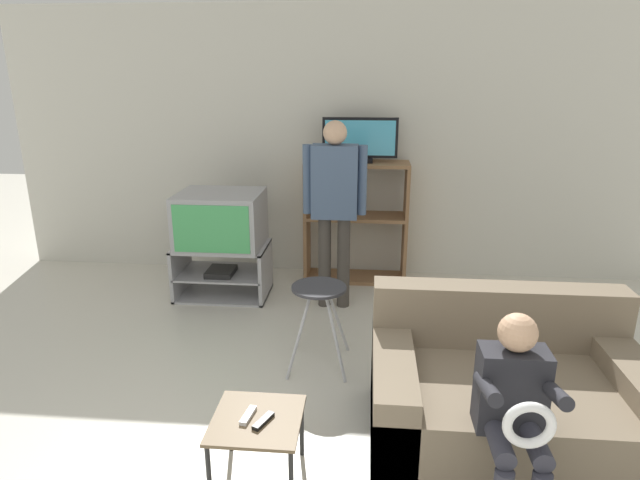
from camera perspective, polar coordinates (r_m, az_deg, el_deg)
name	(u,v)px	position (r m, az deg, el deg)	size (l,w,h in m)	color
wall_back	(330,145)	(5.32, 1.09, 10.14)	(6.40, 0.06, 2.60)	beige
tv_stand	(223,271)	(4.99, -10.32, -3.23)	(0.83, 0.54, 0.48)	#A8A8AD
television_main	(221,220)	(4.83, -10.53, 2.14)	(0.73, 0.63, 0.49)	#9E9EA3
media_shelf	(355,221)	(5.19, 3.81, 2.03)	(0.99, 0.36, 1.17)	#8E6642
television_flat	(360,141)	(5.06, 4.28, 10.47)	(0.70, 0.20, 0.41)	black
folding_stool	(319,300)	(3.66, -0.11, -6.39)	(0.42, 0.45, 0.60)	#B7B7BC
snack_table	(257,425)	(2.80, -6.72, -19.03)	(0.44, 0.44, 0.36)	brown
remote_control_black	(263,421)	(2.74, -6.06, -18.63)	(0.04, 0.14, 0.02)	black
remote_control_white	(248,415)	(2.78, -7.68, -18.05)	(0.04, 0.14, 0.02)	silver
couch	(505,398)	(3.21, 19.18, -15.62)	(1.46, 0.96, 0.80)	#756651
person_standing_adult	(335,198)	(4.47, 1.56, 4.54)	(0.53, 0.20, 1.61)	#3D3833
person_seated_child	(515,407)	(2.57, 20.04, -16.38)	(0.33, 0.43, 0.99)	#2D2D38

